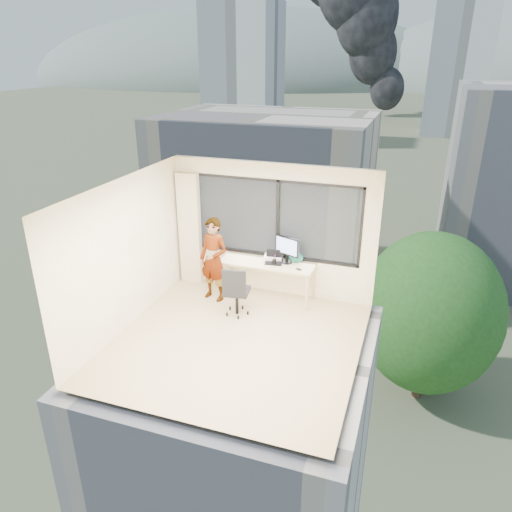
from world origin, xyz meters
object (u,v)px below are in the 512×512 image
at_px(desk, 267,280).
at_px(laptop, 274,258).
at_px(handbag, 296,257).
at_px(chair, 237,290).
at_px(game_console, 273,257).
at_px(person, 214,260).
at_px(monitor, 287,250).

distance_m(desk, laptop, 0.50).
bearing_deg(handbag, laptop, -156.79).
relative_size(desk, chair, 1.82).
bearing_deg(game_console, handbag, -13.73).
bearing_deg(desk, laptop, 3.44).
xyz_separation_m(desk, chair, (-0.33, -0.79, 0.12)).
relative_size(person, game_console, 4.88).
distance_m(desk, chair, 0.86).
bearing_deg(desk, handbag, 20.17).
bearing_deg(desk, game_console, 73.49).
relative_size(desk, laptop, 5.21).
height_order(person, monitor, person).
height_order(monitor, game_console, monitor).
bearing_deg(person, laptop, 31.65).
bearing_deg(person, handbag, 33.40).
xyz_separation_m(chair, laptop, (0.45, 0.80, 0.36)).
relative_size(desk, game_console, 5.34).
bearing_deg(handbag, person, -161.47).
distance_m(person, laptop, 1.14).
xyz_separation_m(chair, monitor, (0.68, 0.90, 0.52)).
relative_size(person, laptop, 4.76).
bearing_deg(monitor, laptop, -134.42).
bearing_deg(game_console, laptop, -82.36).
distance_m(monitor, game_console, 0.38).
relative_size(person, monitor, 3.09).
height_order(chair, laptop, chair).
relative_size(laptop, handbag, 1.25).
xyz_separation_m(monitor, laptop, (-0.22, -0.10, -0.16)).
bearing_deg(person, game_console, 41.51).
bearing_deg(person, chair, -21.31).
bearing_deg(game_console, person, -164.97).
xyz_separation_m(monitor, game_console, (-0.30, 0.08, -0.23)).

